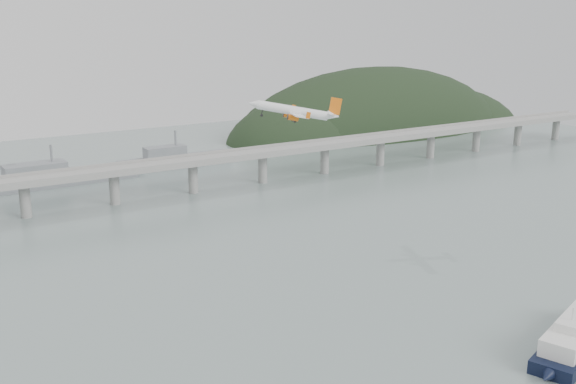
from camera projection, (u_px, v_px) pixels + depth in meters
ground at (367, 319)px, 247.76m from camera, size 900.00×900.00×0.00m
bridge at (160, 169)px, 406.97m from camera, size 800.00×22.00×23.90m
headland at (385, 146)px, 670.42m from camera, size 365.00×155.00×156.00m
airliner at (295, 111)px, 288.91m from camera, size 38.92×36.50×10.77m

